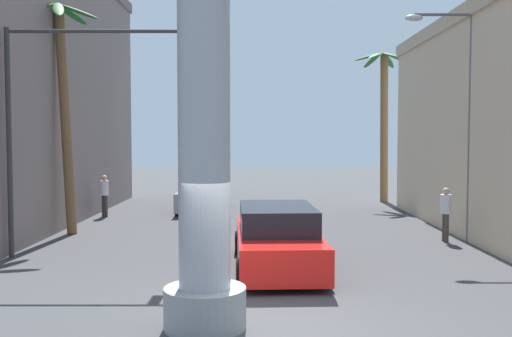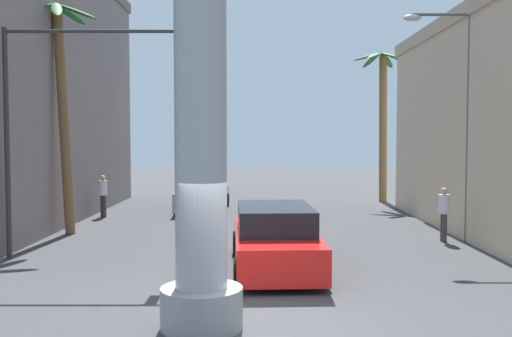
# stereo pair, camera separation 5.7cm
# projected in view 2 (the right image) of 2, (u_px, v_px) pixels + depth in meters

# --- Properties ---
(ground_plane) EXTENTS (91.04, 91.04, 0.00)m
(ground_plane) POSITION_uv_depth(u_px,v_px,m) (257.00, 231.00, 19.80)
(ground_plane) COLOR #424244
(neon_sign_pole) EXTENTS (2.75, 1.40, 11.19)m
(neon_sign_pole) POSITION_uv_depth(u_px,v_px,m) (202.00, 40.00, 9.45)
(neon_sign_pole) COLOR #9E9EA3
(neon_sign_pole) RESTS_ON ground
(street_lamp) EXTENTS (2.17, 0.28, 7.17)m
(street_lamp) POSITION_uv_depth(u_px,v_px,m) (461.00, 104.00, 17.55)
(street_lamp) COLOR #59595E
(street_lamp) RESTS_ON ground
(traffic_light_mast) EXTENTS (5.56, 0.32, 6.16)m
(traffic_light_mast) POSITION_uv_depth(u_px,v_px,m) (71.00, 96.00, 15.18)
(traffic_light_mast) COLOR #333333
(traffic_light_mast) RESTS_ON ground
(car_lead) EXTENTS (2.25, 5.26, 1.56)m
(car_lead) POSITION_uv_depth(u_px,v_px,m) (276.00, 239.00, 14.12)
(car_lead) COLOR black
(car_lead) RESTS_ON ground
(car_far) EXTENTS (2.17, 4.77, 1.56)m
(car_far) POSITION_uv_depth(u_px,v_px,m) (205.00, 194.00, 25.36)
(car_far) COLOR black
(car_far) RESTS_ON ground
(palm_tree_mid_left) EXTENTS (2.57, 2.64, 7.74)m
(palm_tree_mid_left) POSITION_uv_depth(u_px,v_px,m) (64.00, 93.00, 19.11)
(palm_tree_mid_left) COLOR brown
(palm_tree_mid_left) RESTS_ON ground
(palm_tree_far_right) EXTENTS (2.74, 2.46, 7.63)m
(palm_tree_far_right) POSITION_uv_depth(u_px,v_px,m) (384.00, 112.00, 28.86)
(palm_tree_far_right) COLOR brown
(palm_tree_far_right) RESTS_ON ground
(pedestrian_far_left) EXTENTS (0.48, 0.48, 1.72)m
(pedestrian_far_left) POSITION_uv_depth(u_px,v_px,m) (105.00, 192.00, 23.36)
(pedestrian_far_left) COLOR #3F3833
(pedestrian_far_left) RESTS_ON ground
(pedestrian_mid_right) EXTENTS (0.35, 0.35, 1.70)m
(pedestrian_mid_right) POSITION_uv_depth(u_px,v_px,m) (446.00, 210.00, 17.72)
(pedestrian_mid_right) COLOR #3F3833
(pedestrian_mid_right) RESTS_ON ground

